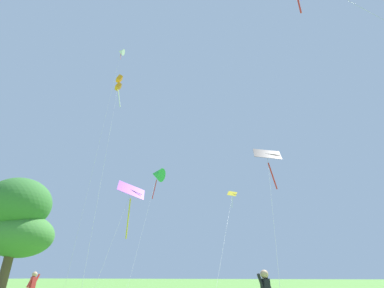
{
  "coord_description": "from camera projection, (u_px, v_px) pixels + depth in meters",
  "views": [
    {
      "loc": [
        1.72,
        -2.49,
        1.59
      ],
      "look_at": [
        -5.1,
        18.44,
        12.05
      ],
      "focal_mm": 26.1,
      "sensor_mm": 36.0,
      "label": 1
    }
  ],
  "objects": [
    {
      "name": "person_far_back",
      "position": [
        32.0,
        288.0,
        13.77
      ],
      "size": [
        0.25,
        0.58,
        1.81
      ],
      "color": "gray",
      "rests_on": "ground_plane"
    },
    {
      "name": "kite_yellow_diamond",
      "position": [
        231.0,
        199.0,
        26.12
      ],
      "size": [
        0.91,
        9.77,
        9.19
      ],
      "color": "yellow",
      "rests_on": "ground_plane"
    },
    {
      "name": "kite_purple_streamer",
      "position": [
        130.0,
        199.0,
        24.18
      ],
      "size": [
        2.3,
        5.74,
        9.39
      ],
      "color": "purple",
      "rests_on": "ground_plane"
    },
    {
      "name": "person_foreground_watcher",
      "position": [
        265.0,
        288.0,
        15.68
      ],
      "size": [
        0.47,
        0.4,
        1.68
      ],
      "color": "#2D3351",
      "rests_on": "ground_plane"
    },
    {
      "name": "kite_white_distant",
      "position": [
        121.0,
        52.0,
        38.76
      ],
      "size": [
        1.68,
        4.97,
        30.43
      ],
      "color": "white",
      "rests_on": "ground_plane"
    },
    {
      "name": "tree_right_cluster",
      "position": [
        19.0,
        219.0,
        21.45
      ],
      "size": [
        4.9,
        5.47,
        8.66
      ],
      "color": "brown",
      "rests_on": "ground_plane"
    },
    {
      "name": "kite_green_small",
      "position": [
        157.0,
        174.0,
        38.58
      ],
      "size": [
        3.86,
        11.5,
        15.48
      ],
      "color": "green",
      "rests_on": "ground_plane"
    },
    {
      "name": "kite_orange_box",
      "position": [
        119.0,
        84.0,
        25.7
      ],
      "size": [
        3.02,
        4.76,
        18.56
      ],
      "color": "orange",
      "rests_on": "ground_plane"
    },
    {
      "name": "kite_black_large",
      "position": [
        268.0,
        160.0,
        18.63
      ],
      "size": [
        1.85,
        7.0,
        9.73
      ],
      "color": "black",
      "rests_on": "ground_plane"
    }
  ]
}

